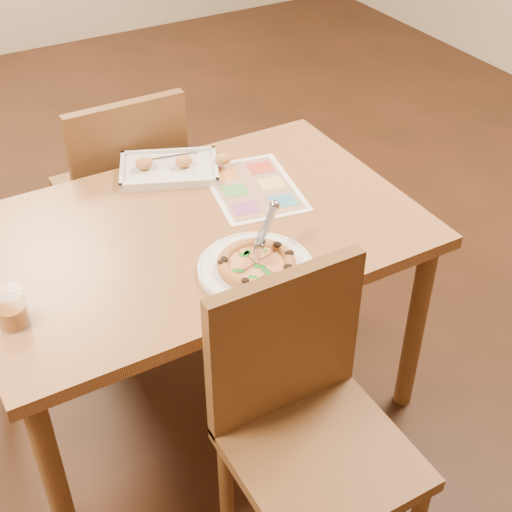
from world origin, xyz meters
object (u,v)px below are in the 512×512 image
menu (253,188)px  chair_far (125,178)px  pizza (256,264)px  glass_tumbler (11,310)px  plate (256,268)px  dining_table (195,250)px  appetizer_tray (172,168)px  pizza_cutter (264,233)px  chair_near (303,400)px

menu → chair_far: bearing=116.9°
chair_far → pizza: size_ratio=2.22×
glass_tumbler → chair_far: bearing=53.4°
plate → glass_tumbler: size_ratio=3.14×
pizza → glass_tumbler: 0.63m
chair_far → plate: 0.89m
plate → glass_tumbler: glass_tumbler is taller
pizza → menu: (0.20, 0.37, -0.03)m
dining_table → appetizer_tray: 0.34m
chair_far → pizza: bearing=93.6°
pizza_cutter → menu: pizza_cutter is taller
chair_near → pizza_cutter: size_ratio=3.39×
pizza_cutter → menu: (0.16, 0.34, -0.09)m
chair_near → plate: size_ratio=1.49×
plate → chair_near: bearing=-99.7°
pizza → chair_near: bearing=-99.5°
chair_far → menu: size_ratio=1.29×
chair_near → chair_far: size_ratio=1.00×
dining_table → appetizer_tray: bearing=77.0°
dining_table → chair_near: (0.00, -0.60, -0.07)m
pizza → menu: bearing=61.8°
glass_tumbler → menu: 0.86m
chair_far → menu: (0.25, -0.50, 0.16)m
dining_table → appetizer_tray: (0.07, 0.31, 0.10)m
chair_near → menu: chair_near is taller
pizza → pizza_cutter: 0.09m
chair_near → chair_far: (-0.00, 1.20, 0.00)m
menu → pizza: bearing=-118.2°
pizza_cutter → dining_table: bearing=71.0°
chair_far → pizza_cutter: size_ratio=3.39×
chair_near → appetizer_tray: bearing=85.5°
dining_table → plate: 0.29m
chair_near → appetizer_tray: size_ratio=1.24×
dining_table → chair_far: bearing=90.0°
appetizer_tray → chair_far: bearing=104.1°
chair_far → plate: chair_far is taller
dining_table → glass_tumbler: (-0.56, -0.16, 0.13)m
plate → dining_table: bearing=102.0°
chair_near → chair_far: bearing=90.0°
chair_near → glass_tumbler: (-0.56, 0.45, 0.20)m
appetizer_tray → glass_tumbler: (-0.63, -0.47, 0.03)m
pizza_cutter → menu: 0.38m
appetizer_tray → chair_near: bearing=-94.5°
plate → pizza: bearing=-109.0°
appetizer_tray → menu: appetizer_tray is taller
appetizer_tray → menu: (0.18, -0.21, -0.01)m
glass_tumbler → menu: bearing=17.4°
plate → pizza_cutter: size_ratio=2.27×
chair_near → pizza: bearing=80.5°
plate → pizza_cutter: bearing=34.6°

